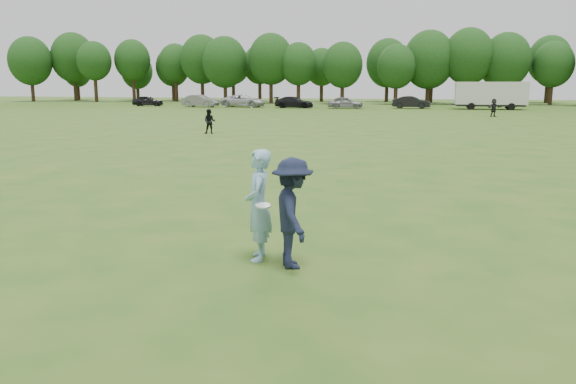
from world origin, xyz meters
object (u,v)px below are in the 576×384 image
(car_c, at_px, (244,101))
(cargo_trailer, at_px, (491,94))
(car_a, at_px, (148,101))
(car_b, at_px, (200,101))
(thrower, at_px, (258,205))
(player_far_d, at_px, (494,108))
(car_d, at_px, (294,102))
(car_e, at_px, (345,103))
(car_f, at_px, (411,102))
(defender, at_px, (293,213))
(player_far_a, at_px, (210,121))

(car_c, height_order, cargo_trailer, cargo_trailer)
(car_c, bearing_deg, car_a, 93.03)
(car_a, bearing_deg, car_b, -106.31)
(thrower, distance_m, cargo_trailer, 61.70)
(player_far_d, xyz_separation_m, car_c, (-28.77, 14.27, -0.05))
(car_c, distance_m, car_d, 6.88)
(car_b, distance_m, cargo_trailer, 35.63)
(thrower, relative_size, car_e, 0.47)
(thrower, relative_size, car_f, 0.45)
(defender, distance_m, car_a, 69.26)
(cargo_trailer, bearing_deg, car_a, -179.49)
(thrower, distance_m, car_d, 60.67)
(thrower, xyz_separation_m, car_f, (1.75, 61.06, -0.27))
(car_c, bearing_deg, player_far_d, -112.79)
(car_b, distance_m, car_c, 5.59)
(defender, bearing_deg, car_b, -0.07)
(defender, distance_m, car_c, 63.73)
(car_c, xyz_separation_m, car_f, (21.08, 0.84, -0.04))
(player_far_a, bearing_deg, car_a, 113.42)
(car_a, height_order, car_d, car_d)
(player_far_d, distance_m, car_c, 32.12)
(defender, relative_size, cargo_trailer, 0.21)
(car_d, height_order, cargo_trailer, cargo_trailer)
(player_far_d, xyz_separation_m, car_b, (-34.24, 13.08, -0.06))
(car_b, relative_size, car_c, 0.84)
(car_a, bearing_deg, car_f, -95.75)
(car_c, bearing_deg, cargo_trailer, -85.43)
(car_a, distance_m, car_f, 34.55)
(car_e, bearing_deg, car_a, 82.30)
(cargo_trailer, bearing_deg, player_far_d, -95.18)
(car_c, bearing_deg, car_e, -90.82)
(car_b, height_order, car_c, car_c)
(player_far_a, distance_m, cargo_trailer, 42.57)
(player_far_a, relative_size, cargo_trailer, 0.17)
(car_a, height_order, car_f, car_f)
(car_f, xyz_separation_m, cargo_trailer, (9.03, -0.32, 1.03))
(car_d, bearing_deg, car_c, 83.76)
(car_d, bearing_deg, defender, -166.63)
(car_a, xyz_separation_m, car_e, (26.71, -1.15, 0.04))
(defender, bearing_deg, cargo_trailer, -32.72)
(player_far_d, xyz_separation_m, car_e, (-15.52, 13.25, -0.11))
(thrower, height_order, defender, thrower)
(player_far_d, height_order, car_c, player_far_d)
(car_a, xyz_separation_m, car_c, (13.46, -0.13, 0.10))
(player_far_a, distance_m, car_d, 35.89)
(player_far_a, bearing_deg, car_f, 64.26)
(car_c, bearing_deg, thrower, -158.62)
(car_a, bearing_deg, thrower, -158.40)
(player_far_a, xyz_separation_m, car_d, (-2.56, 35.80, -0.07))
(thrower, bearing_deg, car_c, -175.04)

